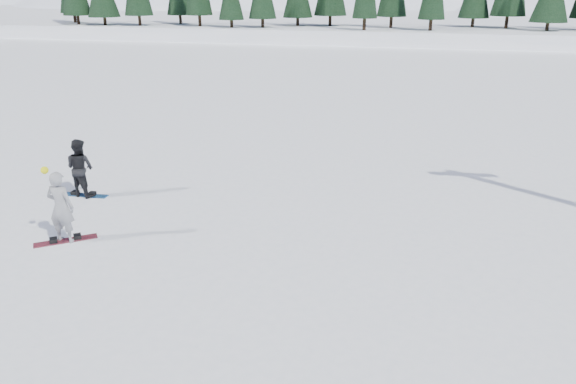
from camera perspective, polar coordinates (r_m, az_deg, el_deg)
The scene contains 6 objects.
ground at distance 15.59m, azimuth -17.14°, elevation -3.33°, with size 420.00×420.00×0.00m, color white.
alpine_backdrop at distance 203.23m, azimuth 8.66°, elevation 14.37°, with size 412.50×227.00×53.20m.
snowboarder_woman at distance 14.77m, azimuth -22.10°, elevation -1.41°, with size 0.68×0.46×1.98m.
snowboarder_man at distance 17.86m, azimuth -20.37°, elevation 2.31°, with size 0.86×0.67×1.77m, color black.
snowboard_woman at distance 15.10m, azimuth -21.64°, elevation -4.61°, with size 1.50×0.28×0.03m, color maroon.
snowboard_man at distance 18.13m, azimuth -20.04°, elevation -0.30°, with size 1.50×0.28×0.03m, color #1C599A.
Camera 1 is at (7.74, -12.14, 5.99)m, focal length 35.00 mm.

